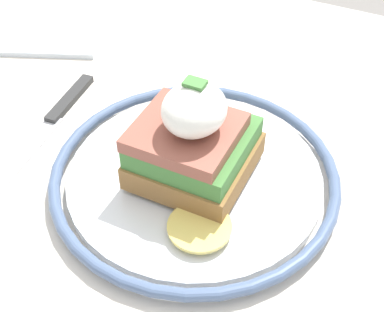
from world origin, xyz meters
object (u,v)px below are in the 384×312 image
sandwich (191,145)px  knife (50,122)px  napkin (55,33)px  plate (192,179)px

sandwich → knife: 0.16m
sandwich → napkin: size_ratio=1.10×
knife → napkin: size_ratio=1.68×
napkin → knife: bearing=124.8°
plate → sandwich: (0.00, 0.00, 0.04)m
knife → plate: bearing=174.9°
plate → napkin: size_ratio=2.24×
plate → sandwich: 0.04m
plate → knife: size_ratio=1.33×
sandwich → plate: bearing=-90.6°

